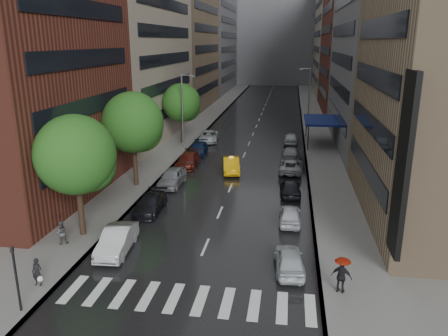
{
  "coord_description": "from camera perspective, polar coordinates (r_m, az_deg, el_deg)",
  "views": [
    {
      "loc": [
        5.06,
        -21.29,
        12.9
      ],
      "look_at": [
        0.0,
        12.14,
        3.0
      ],
      "focal_mm": 35.0,
      "sensor_mm": 36.0,
      "label": 1
    }
  ],
  "objects": [
    {
      "name": "sidewalk_left",
      "position": [
        73.79,
        -2.53,
        6.29
      ],
      "size": [
        4.0,
        140.0,
        0.15
      ],
      "primitive_type": "cube",
      "color": "gray",
      "rests_on": "ground"
    },
    {
      "name": "ped_black_umbrella",
      "position": [
        30.26,
        -20.56,
        -7.13
      ],
      "size": [
        0.97,
        0.98,
        2.09
      ],
      "color": "#48474C",
      "rests_on": "sidewalk_left"
    },
    {
      "name": "buildings_left",
      "position": [
        82.61,
        -5.75,
        18.38
      ],
      "size": [
        8.0,
        108.0,
        38.0
      ],
      "color": "maroon",
      "rests_on": "ground"
    },
    {
      "name": "road",
      "position": [
        72.62,
        4.5,
        6.04
      ],
      "size": [
        14.0,
        140.0,
        0.01
      ],
      "primitive_type": "cube",
      "color": "black",
      "rests_on": "ground"
    },
    {
      "name": "street_lamp_left",
      "position": [
        53.46,
        -5.37,
        7.63
      ],
      "size": [
        1.74,
        0.22,
        9.0
      ],
      "color": "gray",
      "rests_on": "sidewalk_left"
    },
    {
      "name": "parked_cars_right",
      "position": [
        42.91,
        8.7,
        -0.38
      ],
      "size": [
        2.38,
        37.07,
        1.51
      ],
      "color": "silver",
      "rests_on": "ground"
    },
    {
      "name": "tree_mid",
      "position": [
        39.5,
        -11.83,
        5.82
      ],
      "size": [
        5.44,
        5.44,
        8.67
      ],
      "color": "#382619",
      "rests_on": "ground"
    },
    {
      "name": "tree_near",
      "position": [
        29.95,
        -18.83,
        1.62
      ],
      "size": [
        5.28,
        5.28,
        8.41
      ],
      "color": "#382619",
      "rests_on": "ground"
    },
    {
      "name": "ped_bag_walker",
      "position": [
        26.12,
        -23.2,
        -12.46
      ],
      "size": [
        0.65,
        0.46,
        1.56
      ],
      "color": "black",
      "rests_on": "sidewalk_left"
    },
    {
      "name": "street_lamp_right",
      "position": [
        66.83,
        10.97,
        9.14
      ],
      "size": [
        1.74,
        0.22,
        9.0
      ],
      "color": "gray",
      "rests_on": "sidewalk_right"
    },
    {
      "name": "building_far",
      "position": [
        139.42,
        6.84,
        17.48
      ],
      "size": [
        40.0,
        14.0,
        32.0
      ],
      "primitive_type": "cube",
      "color": "slate",
      "rests_on": "ground"
    },
    {
      "name": "tree_far",
      "position": [
        56.25,
        -5.59,
        8.48
      ],
      "size": [
        4.87,
        4.87,
        7.76
      ],
      "color": "#382619",
      "rests_on": "ground"
    },
    {
      "name": "parked_cars_left",
      "position": [
        44.01,
        -5.49,
        0.18
      ],
      "size": [
        2.82,
        36.85,
        1.61
      ],
      "color": "#BCBCBC",
      "rests_on": "ground"
    },
    {
      "name": "buildings_right",
      "position": [
        78.65,
        16.63,
        17.23
      ],
      "size": [
        8.05,
        109.1,
        36.0
      ],
      "color": "#937A5B",
      "rests_on": "ground"
    },
    {
      "name": "ped_red_umbrella",
      "position": [
        24.11,
        15.15,
        -12.99
      ],
      "size": [
        1.15,
        0.82,
        2.01
      ],
      "color": "black",
      "rests_on": "sidewalk_right"
    },
    {
      "name": "taxi",
      "position": [
        44.29,
        0.95,
        0.39
      ],
      "size": [
        2.33,
        4.76,
        1.5
      ],
      "primitive_type": "imported",
      "rotation": [
        0.0,
        0.0,
        0.17
      ],
      "color": "#FFB60D",
      "rests_on": "ground"
    },
    {
      "name": "sidewalk_right",
      "position": [
        72.54,
        11.64,
        5.8
      ],
      "size": [
        4.0,
        140.0,
        0.15
      ],
      "primitive_type": "cube",
      "color": "gray",
      "rests_on": "ground"
    },
    {
      "name": "awning",
      "position": [
        57.27,
        12.48,
        6.11
      ],
      "size": [
        4.0,
        8.0,
        3.12
      ],
      "color": "navy",
      "rests_on": "sidewalk_right"
    },
    {
      "name": "traffic_light",
      "position": [
        23.67,
        -25.57,
        -12.22
      ],
      "size": [
        0.18,
        0.15,
        3.45
      ],
      "color": "black",
      "rests_on": "sidewalk_left"
    },
    {
      "name": "crosswalk",
      "position": [
        23.7,
        -4.85,
        -16.68
      ],
      "size": [
        13.15,
        2.8,
        0.01
      ],
      "color": "silver",
      "rests_on": "ground"
    },
    {
      "name": "ground",
      "position": [
        25.4,
        -4.23,
        -14.25
      ],
      "size": [
        220.0,
        220.0,
        0.0
      ],
      "primitive_type": "plane",
      "color": "gray",
      "rests_on": "ground"
    }
  ]
}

